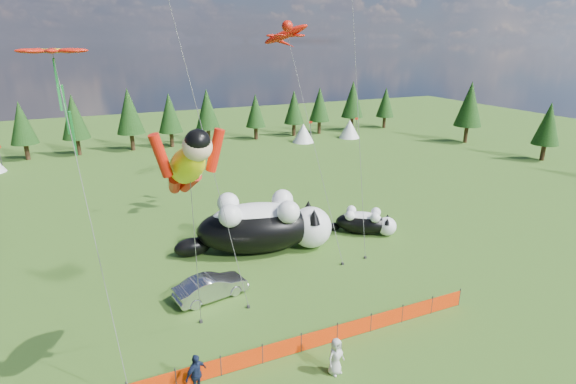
% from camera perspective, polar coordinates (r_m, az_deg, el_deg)
% --- Properties ---
extents(ground, '(160.00, 160.00, 0.00)m').
position_cam_1_polar(ground, '(25.10, -3.57, -16.33)').
color(ground, '#14380A').
rests_on(ground, ground).
extents(safety_fence, '(22.06, 0.06, 1.10)m').
position_cam_1_polar(safety_fence, '(22.56, -0.75, -19.30)').
color(safety_fence, '#262626').
rests_on(safety_fence, ground).
extents(tree_line, '(90.00, 4.00, 8.00)m').
position_cam_1_polar(tree_line, '(65.56, -17.83, 8.64)').
color(tree_line, black).
rests_on(tree_line, ground).
extents(festival_tents, '(50.00, 3.20, 2.80)m').
position_cam_1_polar(festival_tents, '(63.37, -7.09, 6.67)').
color(festival_tents, white).
rests_on(festival_tents, ground).
extents(cat_large, '(11.19, 5.87, 4.09)m').
position_cam_1_polar(cat_large, '(32.05, -3.14, -4.21)').
color(cat_large, black).
rests_on(cat_large, ground).
extents(cat_small, '(4.72, 4.02, 1.99)m').
position_cam_1_polar(cat_small, '(35.68, 9.76, -3.76)').
color(cat_small, black).
rests_on(cat_small, ground).
extents(car, '(4.52, 2.30, 1.42)m').
position_cam_1_polar(car, '(27.21, -9.74, -11.80)').
color(car, '#B5B5BA').
rests_on(car, ground).
extents(spectator_c, '(1.27, 1.08, 1.94)m').
position_cam_1_polar(spectator_c, '(20.87, -11.59, -21.76)').
color(spectator_c, '#161F3C').
rests_on(spectator_c, ground).
extents(spectator_e, '(1.00, 0.78, 1.80)m').
position_cam_1_polar(spectator_e, '(21.60, 6.10, -20.05)').
color(spectator_e, beige).
rests_on(spectator_e, ground).
extents(superhero_kite, '(3.88, 6.21, 12.11)m').
position_cam_1_polar(superhero_kite, '(17.61, -12.74, 3.24)').
color(superhero_kite, yellow).
rests_on(superhero_kite, ground).
extents(gecko_kite, '(5.71, 12.95, 17.80)m').
position_cam_1_polar(gecko_kite, '(36.46, -0.29, 19.38)').
color(gecko_kite, red).
rests_on(gecko_kite, ground).
extents(flower_kite, '(3.73, 8.40, 15.29)m').
position_cam_1_polar(flower_kite, '(23.04, -27.68, 15.16)').
color(flower_kite, red).
rests_on(flower_kite, ground).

